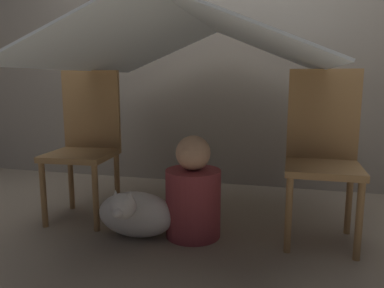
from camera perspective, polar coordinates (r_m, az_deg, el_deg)
name	(u,v)px	position (r m, az deg, el deg)	size (l,w,h in m)	color
ground_plane	(190,233)	(2.29, -0.37, -13.43)	(8.80, 8.80, 0.00)	gray
wall_back	(224,37)	(3.24, 4.90, 15.94)	(7.00, 0.05, 2.50)	gray
chair_left	(86,139)	(2.55, -15.89, 0.68)	(0.42, 0.42, 0.96)	olive
chair_right	(323,150)	(2.22, 19.29, -0.81)	(0.40, 0.40, 0.96)	olive
sheet_canopy	(192,41)	(2.17, 0.00, 15.43)	(1.47, 1.57, 0.31)	silver
person_front	(193,195)	(2.17, 0.17, -7.78)	(0.32, 0.32, 0.59)	maroon
dog	(135,213)	(2.21, -8.65, -10.42)	(0.46, 0.39, 0.33)	silver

